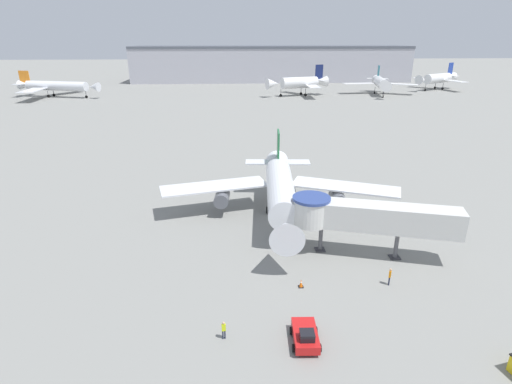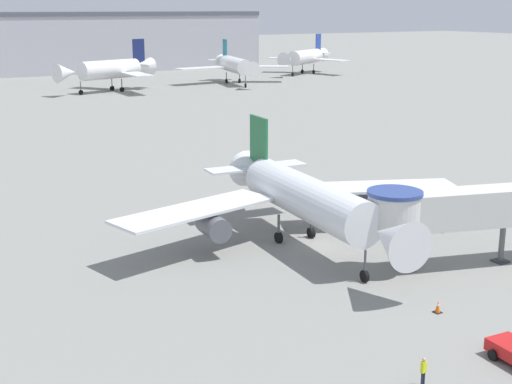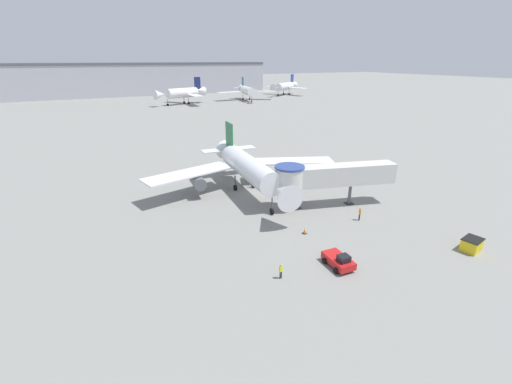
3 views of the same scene
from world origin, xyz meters
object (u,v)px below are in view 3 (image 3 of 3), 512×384
(traffic_cone_starboard_wing, at_px, (324,184))
(background_jet_navy_tail, at_px, (183,93))
(traffic_cone_apron_front, at_px, (337,258))
(ground_crew_wing_walker, at_px, (360,213))
(main_airplane, at_px, (247,167))
(background_jet_teal_tail, at_px, (247,91))
(background_jet_blue_tail, at_px, (285,86))
(pushback_tug_red, at_px, (339,260))
(traffic_cone_near_nose, at_px, (305,231))
(ground_crew_marshaller, at_px, (281,270))
(service_container_yellow, at_px, (472,245))
(jet_bridge, at_px, (326,175))

(traffic_cone_starboard_wing, xyz_separation_m, background_jet_navy_tail, (9.07, 118.23, 4.79))
(traffic_cone_apron_front, xyz_separation_m, ground_crew_wing_walker, (8.79, 6.35, 0.73))
(main_airplane, distance_m, background_jet_teal_tail, 128.81)
(ground_crew_wing_walker, height_order, background_jet_blue_tail, background_jet_blue_tail)
(pushback_tug_red, xyz_separation_m, traffic_cone_near_nose, (0.92, 7.46, -0.32))
(ground_crew_marshaller, distance_m, background_jet_blue_tail, 179.40)
(traffic_cone_apron_front, distance_m, background_jet_blue_tail, 175.84)
(main_airplane, bearing_deg, service_container_yellow, -57.92)
(background_jet_navy_tail, bearing_deg, main_airplane, -28.07)
(pushback_tug_red, relative_size, traffic_cone_near_nose, 4.35)
(ground_crew_marshaller, bearing_deg, pushback_tug_red, -18.56)
(main_airplane, distance_m, service_container_yellow, 31.03)
(ground_crew_marshaller, xyz_separation_m, background_jet_teal_tail, (62.04, 138.76, 3.85))
(pushback_tug_red, distance_m, background_jet_teal_tail, 150.42)
(main_airplane, distance_m, ground_crew_wing_walker, 18.36)
(service_container_yellow, relative_size, traffic_cone_apron_front, 4.03)
(ground_crew_wing_walker, bearing_deg, background_jet_teal_tail, 8.10)
(jet_bridge, xyz_separation_m, traffic_cone_near_nose, (-7.32, -5.75, -4.23))
(traffic_cone_starboard_wing, xyz_separation_m, background_jet_blue_tail, (73.76, 134.05, 4.58))
(main_airplane, height_order, service_container_yellow, main_airplane)
(jet_bridge, bearing_deg, traffic_cone_starboard_wing, 68.74)
(jet_bridge, relative_size, ground_crew_wing_walker, 9.60)
(traffic_cone_apron_front, relative_size, background_jet_teal_tail, 0.02)
(ground_crew_marshaller, bearing_deg, traffic_cone_apron_front, -9.96)
(service_container_yellow, distance_m, background_jet_blue_tail, 173.75)
(traffic_cone_apron_front, distance_m, background_jet_teal_tail, 149.30)
(service_container_yellow, height_order, traffic_cone_apron_front, service_container_yellow)
(ground_crew_wing_walker, bearing_deg, service_container_yellow, -125.95)
(traffic_cone_starboard_wing, relative_size, background_jet_navy_tail, 0.03)
(jet_bridge, relative_size, service_container_yellow, 6.62)
(pushback_tug_red, xyz_separation_m, traffic_cone_starboard_wing, (13.29, 19.99, -0.33))
(traffic_cone_apron_front, relative_size, background_jet_blue_tail, 0.03)
(traffic_cone_near_nose, distance_m, traffic_cone_apron_front, 6.50)
(jet_bridge, distance_m, traffic_cone_starboard_wing, 9.46)
(ground_crew_marshaller, xyz_separation_m, background_jet_navy_tail, (28.68, 137.32, 4.25))
(jet_bridge, distance_m, service_container_yellow, 19.03)
(traffic_cone_apron_front, xyz_separation_m, background_jet_blue_tail, (86.40, 153.08, 4.66))
(service_container_yellow, bearing_deg, background_jet_blue_tail, 65.55)
(traffic_cone_starboard_wing, height_order, ground_crew_marshaller, ground_crew_marshaller)
(main_airplane, bearing_deg, traffic_cone_near_nose, -85.11)
(pushback_tug_red, xyz_separation_m, service_container_yellow, (15.16, -4.08, 0.00))
(traffic_cone_starboard_wing, height_order, background_jet_blue_tail, background_jet_blue_tail)
(main_airplane, bearing_deg, background_jet_teal_tail, 68.93)
(background_jet_blue_tail, bearing_deg, traffic_cone_apron_front, -60.95)
(service_container_yellow, bearing_deg, traffic_cone_starboard_wing, 94.43)
(jet_bridge, relative_size, traffic_cone_apron_front, 26.71)
(traffic_cone_near_nose, height_order, ground_crew_marshaller, ground_crew_marshaller)
(traffic_cone_starboard_wing, height_order, traffic_cone_apron_front, traffic_cone_starboard_wing)
(service_container_yellow, distance_m, ground_crew_marshaller, 22.05)
(traffic_cone_starboard_wing, bearing_deg, traffic_cone_apron_front, -123.61)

